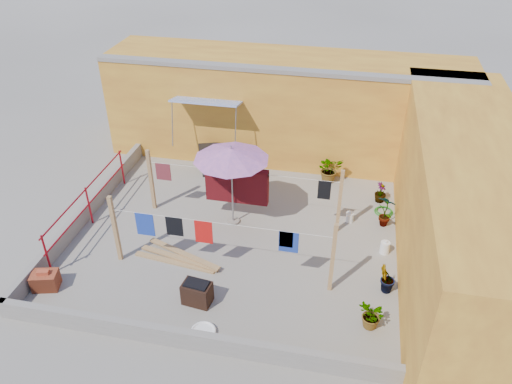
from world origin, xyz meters
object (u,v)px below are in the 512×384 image
at_px(white_basin, 203,332).
at_px(plant_back_a, 330,169).
at_px(brazier, 197,293).
at_px(green_hose, 384,211).
at_px(outdoor_table, 226,150).
at_px(water_jug_b, 385,247).
at_px(patio_umbrella, 231,154).
at_px(brick_stack, 45,280).
at_px(water_jug_a, 350,217).

height_order(white_basin, plant_back_a, plant_back_a).
xyz_separation_m(brazier, green_hose, (3.96, 4.25, -0.23)).
bearing_deg(outdoor_table, water_jug_b, -32.71).
bearing_deg(patio_umbrella, plant_back_a, 48.47).
bearing_deg(brazier, brick_stack, -175.56).
xyz_separation_m(patio_umbrella, brazier, (-0.05, -2.98, -1.78)).
bearing_deg(white_basin, patio_umbrella, 94.89).
distance_m(brick_stack, green_hose, 8.67).
bearing_deg(water_jug_b, plant_back_a, 117.66).
distance_m(brick_stack, water_jug_a, 7.58).
distance_m(water_jug_b, green_hose, 1.74).
bearing_deg(water_jug_a, outdoor_table, 153.38).
bearing_deg(patio_umbrella, brick_stack, -137.08).
bearing_deg(white_basin, green_hose, 54.70).
bearing_deg(outdoor_table, brazier, -81.67).
height_order(outdoor_table, green_hose, outdoor_table).
bearing_deg(water_jug_b, patio_umbrella, 173.21).
relative_size(water_jug_a, plant_back_a, 0.39).
relative_size(outdoor_table, brazier, 2.78).
height_order(green_hose, plant_back_a, plant_back_a).
height_order(water_jug_a, water_jug_b, water_jug_b).
height_order(brick_stack, water_jug_a, brick_stack).
bearing_deg(brick_stack, patio_umbrella, 42.92).
bearing_deg(green_hose, white_basin, -125.30).
xyz_separation_m(water_jug_a, green_hose, (0.90, 0.61, -0.11)).
bearing_deg(water_jug_b, water_jug_a, 128.62).
height_order(outdoor_table, brazier, outdoor_table).
bearing_deg(plant_back_a, white_basin, -107.19).
height_order(brazier, white_basin, brazier).
bearing_deg(water_jug_a, water_jug_b, -51.38).
distance_m(brazier, plant_back_a, 6.06).
distance_m(brick_stack, brazier, 3.45).
relative_size(brick_stack, water_jug_b, 1.77).
bearing_deg(patio_umbrella, white_basin, -85.11).
bearing_deg(plant_back_a, water_jug_b, -62.34).
distance_m(patio_umbrella, water_jug_a, 3.63).
distance_m(outdoor_table, white_basin, 6.54).
bearing_deg(water_jug_a, plant_back_a, 110.08).
xyz_separation_m(water_jug_b, plant_back_a, (-1.61, 3.07, 0.25)).
height_order(brazier, green_hose, brazier).
distance_m(outdoor_table, brick_stack, 6.42).
xyz_separation_m(outdoor_table, brick_stack, (-2.62, -5.84, -0.48)).
bearing_deg(brazier, patio_umbrella, 89.07).
bearing_deg(patio_umbrella, water_jug_a, 12.28).
relative_size(outdoor_table, white_basin, 3.47).
height_order(patio_umbrella, brazier, patio_umbrella).
xyz_separation_m(patio_umbrella, white_basin, (0.33, -3.80, -1.99)).
distance_m(brazier, water_jug_b, 4.69).
relative_size(water_jug_a, green_hose, 0.62).
xyz_separation_m(white_basin, water_jug_b, (3.59, 3.33, 0.11)).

